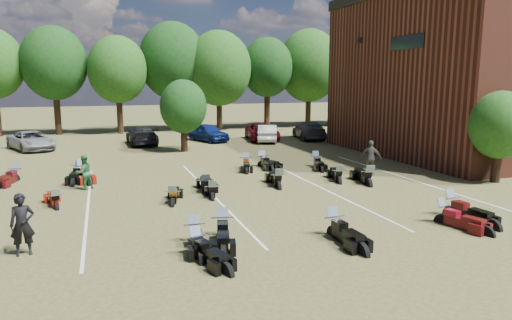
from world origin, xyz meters
name	(u,v)px	position (x,y,z in m)	size (l,w,h in m)	color
ground	(305,206)	(0.00, 0.00, 0.00)	(160.00, 160.00, 0.00)	brown
car_2	(31,141)	(-12.12, 19.66, 0.66)	(2.19, 4.75, 1.32)	gray
car_3	(142,135)	(-4.48, 20.06, 0.73)	(2.03, 5.00, 1.45)	black
car_4	(208,132)	(0.75, 20.35, 0.72)	(1.70, 4.22, 1.44)	navy
car_5	(267,133)	(5.22, 18.53, 0.69)	(1.45, 4.16, 1.37)	silver
car_6	(262,132)	(5.12, 19.51, 0.68)	(2.27, 4.92, 1.37)	#600515
car_7	(309,130)	(9.16, 19.10, 0.73)	(2.05, 5.04, 1.46)	#3F3E44
person_black	(22,225)	(-9.54, -2.12, 0.88)	(0.64, 0.42, 1.76)	black
person_green	(84,172)	(-8.19, 5.68, 0.78)	(0.76, 0.59, 1.57)	#266535
person_grey	(371,158)	(5.70, 4.34, 0.91)	(1.06, 0.44, 1.82)	#5E5850
motorcycle_1	(195,243)	(-4.85, -2.69, 0.00)	(0.67, 2.10, 1.17)	black
motorcycle_2	(197,256)	(-4.99, -3.77, 0.00)	(0.67, 2.09, 1.16)	black
motorcycle_3	(223,237)	(-3.93, -2.46, 0.00)	(0.73, 2.30, 1.28)	black
motorcycle_4	(333,236)	(-0.61, -3.49, 0.00)	(0.73, 2.28, 1.27)	black
motorcycle_5	(451,216)	(4.47, -2.88, 0.00)	(0.76, 2.39, 1.33)	black
motorcycle_6	(442,223)	(3.56, -3.50, 0.00)	(0.69, 2.15, 1.20)	#490A0C
motorcycle_7	(57,209)	(-9.12, 2.65, 0.00)	(0.63, 1.99, 1.11)	#A01A0B
motorcycle_8	(173,205)	(-4.85, 1.71, 0.00)	(0.65, 2.05, 1.14)	black
motorcycle_9	(213,200)	(-3.17, 2.10, 0.00)	(0.65, 2.05, 1.14)	black
motorcycle_10	(206,194)	(-3.24, 3.06, 0.00)	(0.73, 2.28, 1.27)	black
motorcycle_11	(339,183)	(3.25, 3.16, 0.00)	(0.72, 2.26, 1.26)	black
motorcycle_12	(279,189)	(0.11, 3.04, 0.00)	(0.75, 2.35, 1.31)	black
motorcycle_13	(369,186)	(4.27, 2.22, 0.00)	(0.80, 2.50, 1.39)	black
motorcycle_14	(16,181)	(-11.43, 8.54, 0.00)	(0.72, 2.26, 1.26)	#3E080A
motorcycle_15	(82,178)	(-8.40, 8.27, 0.00)	(0.77, 2.42, 1.35)	maroon
motorcycle_16	(80,178)	(-8.52, 8.37, 0.00)	(0.77, 2.42, 1.35)	black
motorcycle_17	(246,168)	(0.20, 8.29, 0.00)	(0.69, 2.16, 1.21)	black
motorcycle_18	(263,166)	(1.27, 8.48, 0.00)	(0.71, 2.22, 1.24)	black
motorcycle_19	(261,166)	(1.20, 8.52, 0.00)	(0.66, 2.08, 1.16)	black
motorcycle_20	(316,167)	(4.10, 7.42, 0.00)	(0.70, 2.20, 1.23)	black
tree_line	(169,65)	(-1.00, 29.00, 6.31)	(56.00, 6.00, 9.79)	black
young_tree_near_building	(500,125)	(10.50, 1.00, 2.75)	(2.80, 2.80, 4.16)	black
young_tree_midfield	(183,107)	(-2.00, 15.50, 3.09)	(3.20, 3.20, 4.70)	black
parking_lines	(212,194)	(-3.00, 3.00, 0.01)	(20.10, 14.00, 0.01)	silver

